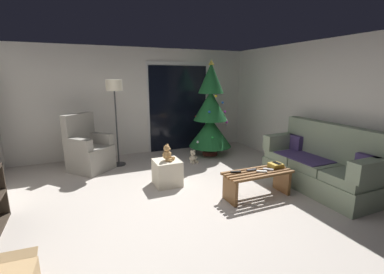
{
  "coord_description": "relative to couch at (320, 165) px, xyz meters",
  "views": [
    {
      "loc": [
        -1.33,
        -3.29,
        1.85
      ],
      "look_at": [
        0.4,
        0.7,
        0.85
      ],
      "focal_mm": 24.79,
      "sensor_mm": 36.0,
      "label": 1
    }
  ],
  "objects": [
    {
      "name": "wall_back",
      "position": [
        -2.32,
        3.34,
        0.85
      ],
      "size": [
        5.72,
        0.12,
        2.5
      ],
      "primitive_type": "cube",
      "color": "silver",
      "rests_on": "ground"
    },
    {
      "name": "book_stack",
      "position": [
        -0.8,
        0.17,
        0.05
      ],
      "size": [
        0.22,
        0.2,
        0.07
      ],
      "color": "#B79333",
      "rests_on": "coffee_table"
    },
    {
      "name": "teddy_bear_cream_by_tree",
      "position": [
        -1.43,
        2.06,
        -0.28
      ],
      "size": [
        0.2,
        0.2,
        0.29
      ],
      "color": "beige",
      "rests_on": "ground"
    },
    {
      "name": "remote_silver",
      "position": [
        -0.99,
        0.11,
        0.03
      ],
      "size": [
        0.14,
        0.14,
        0.02
      ],
      "primitive_type": "cube",
      "rotation": [
        0.0,
        0.0,
        3.91
      ],
      "color": "#ADADB2",
      "rests_on": "coffee_table"
    },
    {
      "name": "patio_door_frame",
      "position": [
        -1.3,
        3.27,
        0.7
      ],
      "size": [
        1.6,
        0.02,
        2.2
      ],
      "primitive_type": "cube",
      "color": "silver",
      "rests_on": "ground"
    },
    {
      "name": "ground_plane",
      "position": [
        -2.32,
        0.28,
        -0.4
      ],
      "size": [
        7.0,
        7.0,
        0.0
      ],
      "primitive_type": "plane",
      "color": "#BCB2A8"
    },
    {
      "name": "christmas_tree",
      "position": [
        -0.81,
        2.45,
        0.57
      ],
      "size": [
        1.0,
        1.0,
        2.21
      ],
      "color": "#4C1E19",
      "rests_on": "ground"
    },
    {
      "name": "floor_lamp",
      "position": [
        -2.94,
        2.55,
        1.11
      ],
      "size": [
        0.32,
        0.32,
        1.78
      ],
      "color": "#2D2D30",
      "rests_on": "ground"
    },
    {
      "name": "wall_right",
      "position": [
        0.54,
        0.28,
        0.85
      ],
      "size": [
        0.12,
        6.0,
        2.5
      ],
      "primitive_type": "cube",
      "color": "silver",
      "rests_on": "ground"
    },
    {
      "name": "remote_graphite",
      "position": [
        -1.25,
        0.2,
        0.03
      ],
      "size": [
        0.16,
        0.05,
        0.02
      ],
      "primitive_type": "cube",
      "rotation": [
        0.0,
        0.0,
        4.66
      ],
      "color": "#333338",
      "rests_on": "coffee_table"
    },
    {
      "name": "couch",
      "position": [
        0.0,
        0.0,
        0.0
      ],
      "size": [
        0.78,
        1.94,
        1.08
      ],
      "color": "gray",
      "rests_on": "ground"
    },
    {
      "name": "ottoman",
      "position": [
        -2.32,
        1.14,
        -0.18
      ],
      "size": [
        0.44,
        0.44,
        0.44
      ],
      "primitive_type": "cube",
      "color": "beige",
      "rests_on": "ground"
    },
    {
      "name": "patio_door_glass",
      "position": [
        -1.3,
        3.25,
        0.65
      ],
      "size": [
        1.5,
        0.02,
        2.1
      ],
      "primitive_type": "cube",
      "color": "black",
      "rests_on": "ground"
    },
    {
      "name": "armchair",
      "position": [
        -3.52,
        2.48,
        0.0
      ],
      "size": [
        0.97,
        0.97,
        1.13
      ],
      "color": "gray",
      "rests_on": "ground"
    },
    {
      "name": "coffee_table",
      "position": [
        -1.18,
        0.13,
        -0.12
      ],
      "size": [
        1.1,
        0.4,
        0.42
      ],
      "color": "brown",
      "rests_on": "ground"
    },
    {
      "name": "teddy_bear_honey",
      "position": [
        -2.31,
        1.13,
        0.16
      ],
      "size": [
        0.22,
        0.21,
        0.29
      ],
      "color": "tan",
      "rests_on": "ottoman"
    },
    {
      "name": "remote_black",
      "position": [
        -1.52,
        0.22,
        0.03
      ],
      "size": [
        0.16,
        0.08,
        0.02
      ],
      "primitive_type": "cube",
      "rotation": [
        0.0,
        0.0,
        1.31
      ],
      "color": "black",
      "rests_on": "coffee_table"
    },
    {
      "name": "remote_white",
      "position": [
        -1.14,
        0.08,
        0.03
      ],
      "size": [
        0.16,
        0.12,
        0.02
      ],
      "primitive_type": "cube",
      "rotation": [
        0.0,
        0.0,
        1.05
      ],
      "color": "silver",
      "rests_on": "coffee_table"
    },
    {
      "name": "cell_phone",
      "position": [
        -0.78,
        0.16,
        0.09
      ],
      "size": [
        0.07,
        0.15,
        0.01
      ],
      "primitive_type": "cube",
      "rotation": [
        0.0,
        0.0,
        0.03
      ],
      "color": "black",
      "rests_on": "book_stack"
    }
  ]
}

